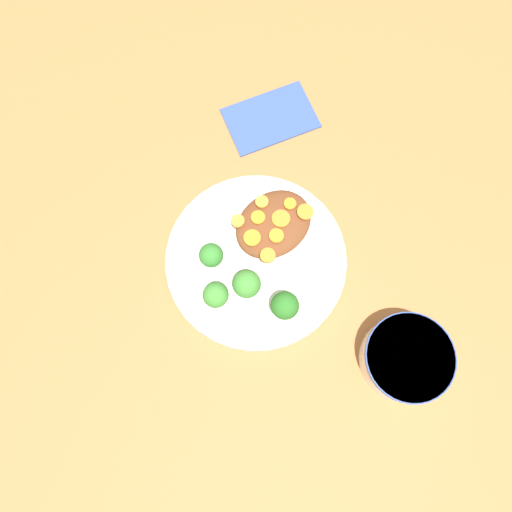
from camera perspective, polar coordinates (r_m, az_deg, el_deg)
ground_plane at (r=0.76m, az=-0.00°, el=-0.77°), size 4.00×4.00×0.00m
plate at (r=0.74m, az=-0.00°, el=-0.47°), size 0.27×0.27×0.03m
dip_bowl at (r=0.73m, az=16.77°, el=-11.14°), size 0.12×0.12×0.05m
stew_mound at (r=0.74m, az=2.02°, el=3.68°), size 0.12×0.10×0.03m
broccoli_floret_0 at (r=0.69m, az=-1.08°, el=-3.23°), size 0.04×0.04×0.05m
broccoli_floret_1 at (r=0.69m, az=3.32°, el=-5.70°), size 0.04×0.04×0.05m
broccoli_floret_2 at (r=0.71m, az=-5.14°, el=0.06°), size 0.04×0.04×0.05m
broccoli_floret_3 at (r=0.70m, az=-4.63°, el=-4.48°), size 0.04×0.04×0.05m
carrot_slice_0 at (r=0.72m, az=2.86°, el=4.27°), size 0.03×0.03×0.00m
carrot_slice_1 at (r=0.71m, az=2.36°, el=2.30°), size 0.02×0.02×0.01m
carrot_slice_2 at (r=0.73m, az=3.90°, el=5.97°), size 0.02×0.02×0.00m
carrot_slice_3 at (r=0.70m, az=1.34°, el=0.05°), size 0.02×0.02×0.01m
carrot_slice_4 at (r=0.71m, az=-0.45°, el=2.08°), size 0.02×0.02×0.00m
carrot_slice_5 at (r=0.73m, az=0.67°, el=6.19°), size 0.02×0.02×0.01m
carrot_slice_6 at (r=0.72m, az=-2.09°, el=4.00°), size 0.02×0.02×0.01m
carrot_slice_7 at (r=0.72m, az=0.23°, el=4.43°), size 0.02×0.02×0.00m
carrot_slice_8 at (r=0.73m, az=5.60°, el=5.09°), size 0.02×0.02×0.00m
napkin at (r=0.85m, az=1.67°, el=15.53°), size 0.17×0.13×0.01m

